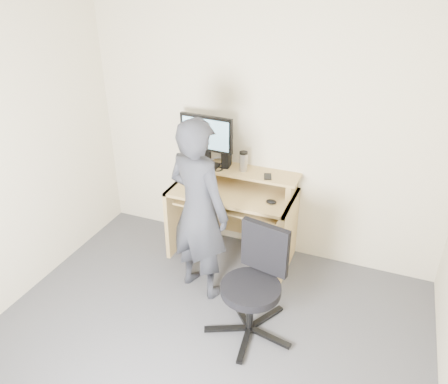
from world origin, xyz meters
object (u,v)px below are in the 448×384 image
Objects in this scene: desk at (235,205)px; monitor at (206,136)px; office_chair at (255,279)px; person at (199,210)px.

desk is 2.21× the size of monitor.
monitor reaches higher than office_chair.
person is (0.22, -0.69, -0.39)m from monitor.
office_chair is (0.53, -0.95, -0.05)m from desk.
desk is at bearing -3.54° from monitor.
person is (-0.62, 0.29, 0.33)m from office_chair.
monitor is at bearing 141.81° from office_chair.
desk is at bearing -80.14° from person.
desk is 0.73× the size of person.
monitor is 0.60× the size of office_chair.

